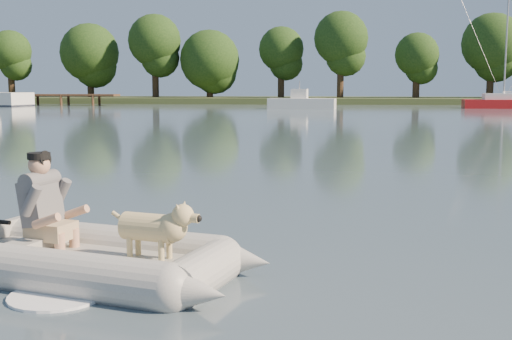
# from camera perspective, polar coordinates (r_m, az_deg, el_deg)

# --- Properties ---
(water) EXTENTS (160.00, 160.00, 0.00)m
(water) POSITION_cam_1_polar(r_m,az_deg,el_deg) (6.37, -7.01, -9.49)
(water) COLOR slate
(water) RESTS_ON ground
(shore_bank) EXTENTS (160.00, 12.00, 0.70)m
(shore_bank) POSITION_cam_1_polar(r_m,az_deg,el_deg) (67.98, 4.28, 6.17)
(shore_bank) COLOR #47512D
(shore_bank) RESTS_ON water
(dock) EXTENTS (18.00, 2.00, 1.04)m
(dock) POSITION_cam_1_polar(r_m,az_deg,el_deg) (64.08, -19.97, 5.90)
(dock) COLOR #4C331E
(dock) RESTS_ON water
(treeline) EXTENTS (84.66, 7.35, 9.27)m
(treeline) POSITION_cam_1_polar(r_m,az_deg,el_deg) (67.25, 9.29, 10.38)
(treeline) COLOR #332316
(treeline) RESTS_ON shore_bank
(dinghy) EXTENTS (5.20, 4.44, 1.28)m
(dinghy) POSITION_cam_1_polar(r_m,az_deg,el_deg) (6.46, -14.26, -4.48)
(dinghy) COLOR #9A9995
(dinghy) RESTS_ON water
(man) EXTENTS (0.80, 0.73, 0.99)m
(man) POSITION_cam_1_polar(r_m,az_deg,el_deg) (6.85, -18.46, -2.48)
(man) COLOR #5A5A5F
(man) RESTS_ON dinghy
(dog) EXTENTS (0.91, 0.53, 0.57)m
(dog) POSITION_cam_1_polar(r_m,az_deg,el_deg) (6.20, -9.48, -5.47)
(dog) COLOR tan
(dog) RESTS_ON dinghy
(motorboat) EXTENTS (5.65, 2.73, 2.30)m
(motorboat) POSITION_cam_1_polar(r_m,az_deg,el_deg) (50.89, 4.12, 6.61)
(motorboat) COLOR white
(motorboat) RESTS_ON water
(sailboat) EXTENTS (7.27, 2.72, 9.78)m
(sailboat) POSITION_cam_1_polar(r_m,az_deg,el_deg) (55.77, 21.50, 5.56)
(sailboat) COLOR #AC1315
(sailboat) RESTS_ON water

